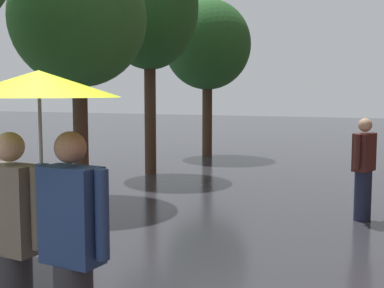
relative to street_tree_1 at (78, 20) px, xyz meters
name	(u,v)px	position (x,y,z in m)	size (l,w,h in m)	color
street_tree_1	(78,20)	(0.00, 0.00, 0.00)	(2.50, 2.50, 4.58)	#473323
street_tree_2	(149,8)	(-0.17, 3.07, 0.68)	(2.35, 2.35, 5.52)	#473323
street_tree_3	(207,45)	(-0.19, 6.86, 0.12)	(2.67, 2.67, 4.83)	#473323
couple_under_umbrella	(41,178)	(3.36, -5.12, -1.90)	(1.14, 1.10, 2.13)	#2D2D33
pedestrian_walking_midground	(364,169)	(5.01, 0.32, -2.50)	(0.34, 0.56, 1.59)	#1E233D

